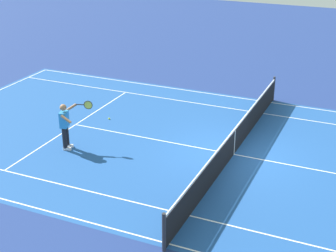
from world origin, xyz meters
TOP-DOWN VIEW (x-y plane):
  - ground_plane at (0.00, 0.00)m, footprint 60.00×60.00m
  - court_slab at (0.00, 0.00)m, footprint 24.20×11.40m
  - court_line_markings at (0.00, 0.00)m, footprint 23.85×11.05m
  - tennis_net at (0.00, 0.00)m, footprint 0.10×11.70m
  - tennis_player_near at (5.48, 1.89)m, footprint 0.98×0.87m
  - tennis_ball at (5.47, -0.99)m, footprint 0.07×0.07m

SIDE VIEW (x-z plane):
  - ground_plane at x=0.00m, z-range 0.00..0.00m
  - court_slab at x=0.00m, z-range 0.00..0.00m
  - court_line_markings at x=0.00m, z-range 0.00..0.01m
  - tennis_ball at x=5.47m, z-range 0.00..0.07m
  - tennis_net at x=0.00m, z-range -0.05..1.03m
  - tennis_player_near at x=5.48m, z-range 0.08..1.78m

